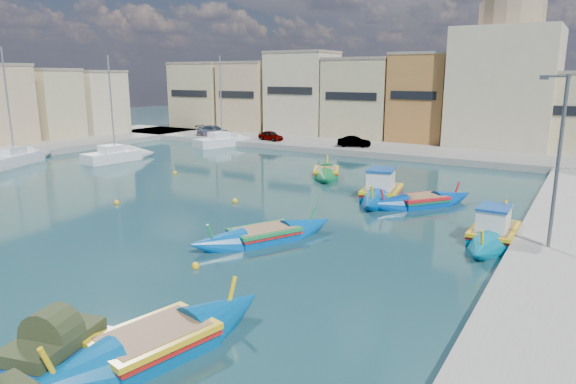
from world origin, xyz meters
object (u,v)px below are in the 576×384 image
Objects in this scene: church_block at (506,70)px; luzzu_cyan_south at (155,346)px; yacht_midnorth at (127,155)px; tender_near at (54,351)px; luzzu_turquoise_cabin at (494,234)px; luzzu_cyan_mid at (420,202)px; luzzu_green at (326,174)px; luzzu_blue_south at (265,236)px; yacht_north at (232,141)px; quay_street_lamp at (557,161)px; luzzu_blue_cabin at (382,193)px; yacht_mid at (25,157)px.

luzzu_cyan_south is (-1.55, -48.92, -8.13)m from church_block.
yacht_midnorth is at bearing -139.94° from church_block.
luzzu_turquoise_cabin is at bearing 64.98° from tender_near.
luzzu_green is at bearing 149.87° from luzzu_cyan_mid.
church_block reaches higher than luzzu_cyan_south.
luzzu_blue_south is 0.74× the size of yacht_north.
luzzu_turquoise_cabin is 35.44m from yacht_midnorth.
quay_street_lamp is 1.08× the size of luzzu_green.
quay_street_lamp is 1.11× the size of luzzu_cyan_mid.
luzzu_blue_south is (-1.77, -11.14, -0.15)m from luzzu_blue_cabin.
luzzu_blue_cabin is 1.15× the size of luzzu_blue_south.
tender_near is 46.06m from yacht_north.
yacht_midnorth is (-29.45, 2.99, 0.17)m from luzzu_cyan_mid.
quay_street_lamp is at bearing -39.12° from luzzu_cyan_mid.
yacht_north is (-24.39, 16.04, 0.04)m from luzzu_blue_cabin.
church_block is 5.63× the size of tender_near.
yacht_midnorth is (-37.01, 9.14, -3.92)m from quay_street_lamp.
church_block is 2.64× the size of luzzu_cyan_mid.
yacht_midnorth is (-34.56, 7.84, 0.07)m from luzzu_turquoise_cabin.
luzzu_blue_cabin reaches higher than luzzu_cyan_south.
church_block is at bearing 83.20° from luzzu_blue_south.
yacht_mid is (-44.03, 3.34, -3.90)m from quay_street_lamp.
luzzu_turquoise_cabin is 0.84× the size of yacht_midnorth.
yacht_north is 21.45m from yacht_mid.
quay_street_lamp is 0.91× the size of luzzu_turquoise_cabin.
church_block is at bearing 102.35° from quay_street_lamp.
yacht_north reaches higher than quay_street_lamp.
luzzu_green is 2.19× the size of tender_near.
luzzu_blue_cabin is at bearing 147.31° from quay_street_lamp.
yacht_north reaches higher than luzzu_blue_south.
yacht_midnorth is at bearing 39.59° from yacht_mid.
tender_near is 36.81m from yacht_midnorth.
luzzu_cyan_mid is at bearing 4.40° from yacht_mid.
church_block is 39.67m from luzzu_blue_south.
luzzu_green is 21.02m from yacht_north.
luzzu_turquoise_cabin is at bearing 68.02° from luzzu_cyan_south.
luzzu_blue_cabin is at bearing -36.96° from luzzu_green.
quay_street_lamp is at bearing 20.69° from luzzu_blue_south.
church_block is 25.69m from luzzu_green.
luzzu_cyan_south is (7.83, -26.44, 0.03)m from luzzu_green.
luzzu_blue_cabin is 8.20m from luzzu_green.
yacht_mid reaches higher than luzzu_blue_south.
church_block is at bearing 22.66° from yacht_north.
yacht_midnorth is (-20.19, -2.38, 0.16)m from luzzu_green.
yacht_midnorth is (-26.74, 2.55, 0.02)m from luzzu_blue_cabin.
luzzu_cyan_south is at bearing -55.65° from yacht_north.
luzzu_blue_south is at bearing -148.63° from luzzu_turquoise_cabin.
yacht_midnorth is at bearing -99.86° from yacht_north.
luzzu_blue_south is at bearing 95.30° from tender_near.
luzzu_cyan_mid is 2.13× the size of tender_near.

